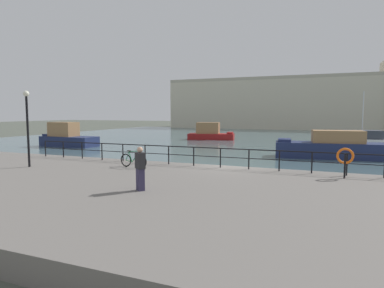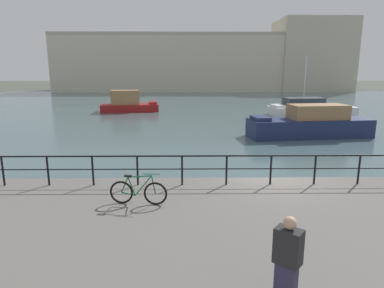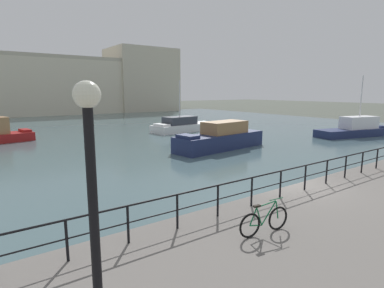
% 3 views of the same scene
% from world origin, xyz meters
% --- Properties ---
extents(ground_plane, '(240.00, 240.00, 0.00)m').
position_xyz_m(ground_plane, '(0.00, 0.00, 0.00)').
color(ground_plane, '#4C5147').
extents(water_basin, '(80.00, 60.00, 0.01)m').
position_xyz_m(water_basin, '(0.00, 30.20, 0.01)').
color(water_basin, '#476066').
rests_on(water_basin, ground_plane).
extents(quay_promenade, '(56.00, 13.00, 0.73)m').
position_xyz_m(quay_promenade, '(0.00, -6.50, 0.37)').
color(quay_promenade, slate).
rests_on(quay_promenade, ground_plane).
extents(harbor_building, '(61.27, 12.56, 14.73)m').
position_xyz_m(harbor_building, '(6.05, 61.97, 6.01)').
color(harbor_building, beige).
rests_on(harbor_building, ground_plane).
extents(moored_cabin_cruiser, '(6.49, 2.55, 2.67)m').
position_xyz_m(moored_cabin_cruiser, '(-21.59, 10.86, 1.01)').
color(moored_cabin_cruiser, navy).
rests_on(moored_cabin_cruiser, water_basin).
extents(moored_green_narrowboat, '(9.00, 3.82, 6.01)m').
position_xyz_m(moored_green_narrowboat, '(9.43, 22.63, 0.68)').
color(moored_green_narrowboat, white).
rests_on(moored_green_narrowboat, water_basin).
extents(moored_white_yacht, '(6.64, 3.55, 2.37)m').
position_xyz_m(moored_white_yacht, '(-9.89, 25.79, 0.91)').
color(moored_white_yacht, maroon).
rests_on(moored_white_yacht, water_basin).
extents(moored_harbor_tender, '(8.80, 3.43, 2.28)m').
position_xyz_m(moored_harbor_tender, '(5.48, 11.28, 0.91)').
color(moored_harbor_tender, navy).
rests_on(moored_harbor_tender, water_basin).
extents(quay_railing, '(25.15, 0.07, 1.08)m').
position_xyz_m(quay_railing, '(-0.27, -0.75, 1.47)').
color(quay_railing, black).
rests_on(quay_railing, quay_promenade).
extents(parked_bicycle, '(1.77, 0.26, 0.98)m').
position_xyz_m(parked_bicycle, '(-4.70, -2.49, 1.12)').
color(parked_bicycle, black).
rests_on(parked_bicycle, quay_promenade).
extents(life_ring_stand, '(0.75, 0.16, 1.40)m').
position_xyz_m(life_ring_stand, '(5.87, -1.48, 1.70)').
color(life_ring_stand, black).
rests_on(life_ring_stand, quay_promenade).
extents(quay_lamp_post, '(0.32, 0.32, 4.18)m').
position_xyz_m(quay_lamp_post, '(-10.13, -4.51, 3.44)').
color(quay_lamp_post, black).
rests_on(quay_lamp_post, quay_promenade).
extents(standing_person, '(0.52, 0.50, 1.69)m').
position_xyz_m(standing_person, '(-1.54, -7.06, 1.59)').
color(standing_person, '#332D4C').
rests_on(standing_person, quay_promenade).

